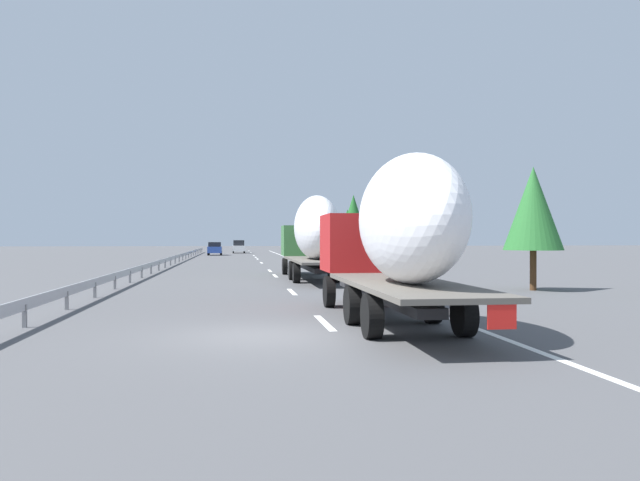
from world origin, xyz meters
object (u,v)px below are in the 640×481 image
object	(u,v)px
car_blue_sedan	(215,248)
road_sign	(314,238)
truck_lead	(313,233)
truck_trailing	(396,233)
car_white_van	(239,247)

from	to	relation	value
car_blue_sedan	road_sign	xyz separation A→B (m)	(-27.57, -10.08, 1.42)
truck_lead	truck_trailing	bearing A→B (deg)	-180.00
truck_trailing	car_blue_sedan	bearing A→B (deg)	5.71
car_blue_sedan	road_sign	size ratio (longest dim) A/B	1.21
truck_trailing	road_sign	bearing A→B (deg)	-4.20
car_blue_sedan	road_sign	bearing A→B (deg)	-159.92
car_blue_sedan	truck_lead	bearing A→B (deg)	-172.34
truck_lead	car_white_van	bearing A→B (deg)	3.34
truck_trailing	road_sign	xyz separation A→B (m)	(42.22, -3.10, -0.12)
truck_lead	car_blue_sedan	bearing A→B (deg)	7.66
car_blue_sedan	truck_trailing	bearing A→B (deg)	-174.29
truck_trailing	car_blue_sedan	distance (m)	70.15
truck_lead	road_sign	size ratio (longest dim) A/B	4.26
road_sign	car_white_van	bearing A→B (deg)	9.84
truck_lead	road_sign	xyz separation A→B (m)	(24.27, -3.10, -0.24)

